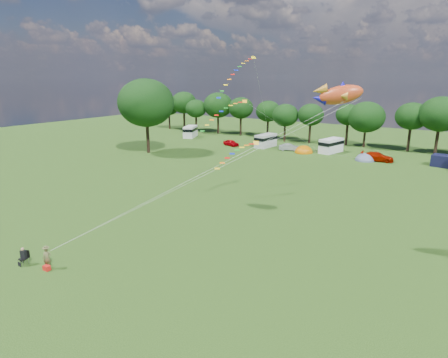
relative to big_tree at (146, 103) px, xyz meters
The scene contains 19 objects.
ground_plane 42.02m from the big_tree, 43.03° to the right, with size 180.00×180.00×0.00m, color black.
tree_line 44.52m from the big_tree, 37.40° to the left, with size 102.98×10.98×10.27m.
big_tree is the anchor object (origin of this frame).
car_a 18.87m from the big_tree, 58.20° to the left, with size 1.46×3.71×1.24m, color #AF0008.
car_b 27.68m from the big_tree, 37.71° to the left, with size 1.36×3.64×1.28m, color gray.
car_c 40.80m from the big_tree, 23.01° to the left, with size 2.09×4.96×1.49m, color #9B1500.
campervan_a 20.91m from the big_tree, 105.20° to the left, with size 4.15×5.69×2.57m.
campervan_b 24.22m from the big_tree, 48.15° to the left, with size 2.66×5.35×2.54m.
campervan_c 34.51m from the big_tree, 33.70° to the left, with size 3.34×5.63×2.58m.
tent_orange 30.03m from the big_tree, 33.56° to the left, with size 3.33×3.65×2.60m.
tent_greyblue 39.19m from the big_tree, 23.35° to the left, with size 3.31×3.62×2.46m.
awning_navy 49.84m from the big_tree, 20.44° to the left, with size 2.90×2.35×1.81m, color black.
kite_flyer 44.07m from the big_tree, 54.96° to the right, with size 0.58×0.38×1.58m, color brown.
camp_chair 43.51m from the big_tree, 57.59° to the right, with size 0.70×0.72×1.36m.
kite_bag 44.52m from the big_tree, 54.90° to the right, with size 0.51×0.34×0.36m, color red.
fish_kite 45.90m from the big_tree, 27.53° to the right, with size 3.88×2.15×2.03m.
streamer_kite_a 21.27m from the big_tree, ahead, with size 3.39×5.64×5.78m.
streamer_kite_b 25.25m from the big_tree, 21.88° to the right, with size 4.28×4.61×3.79m.
streamer_kite_c 30.49m from the big_tree, 24.90° to the right, with size 3.24×4.96×2.82m.
Camera 1 is at (19.16, -20.86, 13.44)m, focal length 30.00 mm.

